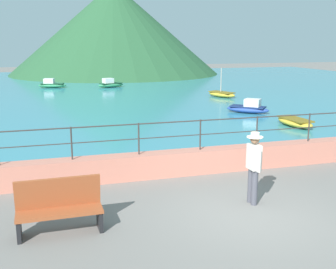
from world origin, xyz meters
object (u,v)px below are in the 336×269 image
Objects in this scene: boat_1 at (249,108)px; boat_4 at (222,94)px; bench_main at (59,206)px; person_walking at (254,164)px; boat_3 at (295,122)px; boat_2 at (52,84)px; boat_0 at (110,84)px.

boat_4 is (1.27, 6.43, -0.06)m from boat_1.
person_walking is (4.49, 0.27, 0.42)m from bench_main.
bench_main reaches higher than boat_3.
boat_2 is at bearing 117.16° from boat_3.
boat_1 is (5.84, 11.48, -0.65)m from person_walking.
boat_4 is (11.60, 18.19, -0.30)m from bench_main.
boat_4 reaches higher than person_walking.
person_walking is at bearing -116.95° from boat_1.
boat_3 is (0.32, -3.86, -0.07)m from boat_1.
person_walking is 0.71× the size of boat_2.
boat_4 reaches higher than boat_2.
boat_2 is 14.64m from boat_4.
person_walking is 27.74m from boat_2.
boat_2 is (-9.85, 15.95, 0.00)m from boat_1.
boat_1 is 6.56m from boat_4.
bench_main reaches higher than boat_0.
boat_4 is at bearing -52.91° from boat_0.
bench_main is 0.98× the size of person_walking.
boat_2 reaches higher than boat_3.
boat_3 is (10.64, 7.89, -0.30)m from bench_main.
bench_main is 4.51m from person_walking.
boat_4 is at bearing 57.47° from bench_main.
person_walking is 0.76× the size of boat_1.
boat_2 is at bearing 98.31° from person_walking.
bench_main is 21.57m from boat_4.
boat_1 is 0.99× the size of boat_3.
person_walking is at bearing -128.94° from boat_3.
bench_main is at bearing -143.46° from boat_3.
bench_main is at bearing -131.30° from boat_1.
bench_main is at bearing -90.99° from boat_2.
boat_3 is 0.94× the size of boat_4.
boat_4 reaches higher than boat_1.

